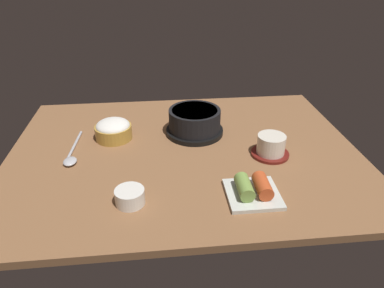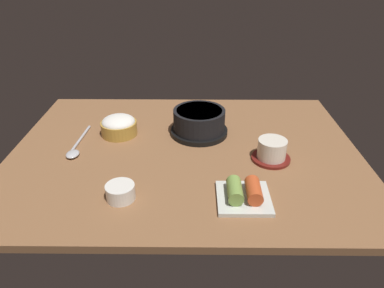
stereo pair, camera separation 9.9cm
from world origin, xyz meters
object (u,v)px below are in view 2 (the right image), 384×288
Objects in this scene: tea_cup_with_saucer at (272,151)px; spoon at (75,149)px; kimchi_plate at (244,194)px; side_bowl_near at (120,191)px; rice_bowl at (119,125)px; stone_pot at (199,122)px.

spoon is (-55.45, 4.38, -2.32)cm from tea_cup_with_saucer.
side_bowl_near is at bearing 179.35° from kimchi_plate.
tea_cup_with_saucer is 0.53× the size of spoon.
kimchi_plate is at bearing -25.80° from spoon.
rice_bowl is at bearing 43.53° from spoon.
side_bowl_near is 0.34× the size of spoon.
stone_pot is 1.68× the size of tea_cup_with_saucer.
kimchi_plate is (10.09, -33.21, -2.32)cm from stone_pot.
tea_cup_with_saucer reaches higher than kimchi_plate.
rice_bowl is 1.63× the size of side_bowl_near.
tea_cup_with_saucer is at bearing -18.22° from rice_bowl.
stone_pot is at bearing 60.61° from side_bowl_near.
kimchi_plate is 0.61× the size of spoon.
tea_cup_with_saucer is at bearing 61.64° from kimchi_plate.
kimchi_plate is at bearing -0.65° from side_bowl_near.
stone_pot reaches higher than tea_cup_with_saucer.
side_bowl_near is at bearing -51.71° from spoon.
tea_cup_with_saucer reaches higher than spoon.
side_bowl_near is (-18.52, -32.88, -2.09)cm from stone_pot.
kimchi_plate is 28.61cm from side_bowl_near.
kimchi_plate is (-9.60, -17.79, -1.19)cm from tea_cup_with_saucer.
stone_pot is 37.58cm from spoon.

